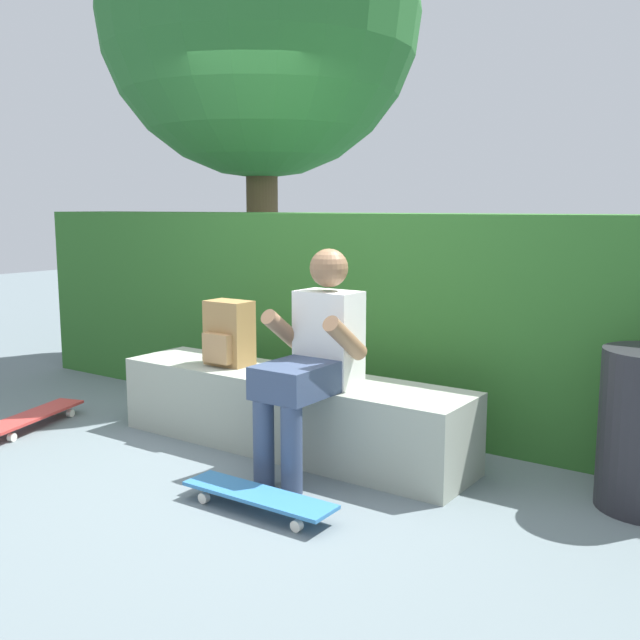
{
  "coord_description": "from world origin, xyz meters",
  "views": [
    {
      "loc": [
        2.56,
        -3.03,
        1.43
      ],
      "look_at": [
        0.18,
        0.37,
        0.79
      ],
      "focal_mm": 41.11,
      "sensor_mm": 36.0,
      "label": 1
    }
  ],
  "objects_px": {
    "person_skater": "(313,354)",
    "backpack_on_bench": "(228,334)",
    "bench_main": "(289,412)",
    "skateboard_near_person": "(258,496)",
    "skateboard_beside_bench": "(33,416)"
  },
  "relations": [
    {
      "from": "person_skater",
      "to": "skateboard_near_person",
      "type": "xyz_separation_m",
      "value": [
        0.09,
        -0.58,
        -0.58
      ]
    },
    {
      "from": "bench_main",
      "to": "person_skater",
      "type": "xyz_separation_m",
      "value": [
        0.34,
        -0.22,
        0.43
      ]
    },
    {
      "from": "person_skater",
      "to": "backpack_on_bench",
      "type": "relative_size",
      "value": 3.02
    },
    {
      "from": "person_skater",
      "to": "skateboard_near_person",
      "type": "height_order",
      "value": "person_skater"
    },
    {
      "from": "bench_main",
      "to": "skateboard_near_person",
      "type": "bearing_deg",
      "value": -61.64
    },
    {
      "from": "person_skater",
      "to": "skateboard_near_person",
      "type": "distance_m",
      "value": 0.83
    },
    {
      "from": "bench_main",
      "to": "backpack_on_bench",
      "type": "height_order",
      "value": "backpack_on_bench"
    },
    {
      "from": "person_skater",
      "to": "bench_main",
      "type": "bearing_deg",
      "value": 146.8
    },
    {
      "from": "backpack_on_bench",
      "to": "bench_main",
      "type": "bearing_deg",
      "value": 1.18
    },
    {
      "from": "person_skater",
      "to": "backpack_on_bench",
      "type": "height_order",
      "value": "person_skater"
    },
    {
      "from": "person_skater",
      "to": "skateboard_beside_bench",
      "type": "relative_size",
      "value": 1.47
    },
    {
      "from": "bench_main",
      "to": "skateboard_beside_bench",
      "type": "distance_m",
      "value": 1.75
    },
    {
      "from": "person_skater",
      "to": "skateboard_beside_bench",
      "type": "xyz_separation_m",
      "value": [
        -1.97,
        -0.4,
        -0.58
      ]
    },
    {
      "from": "skateboard_near_person",
      "to": "bench_main",
      "type": "bearing_deg",
      "value": 118.36
    },
    {
      "from": "bench_main",
      "to": "person_skater",
      "type": "relative_size",
      "value": 1.87
    }
  ]
}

